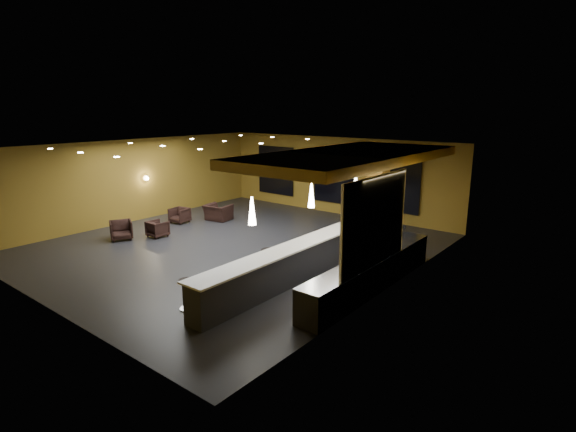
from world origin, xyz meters
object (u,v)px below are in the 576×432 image
Objects in this scene: pendant_1 at (311,195)px; staff_b at (394,228)px; bar_counter at (301,261)px; bar_stool_0 at (187,290)px; bar_stool_1 at (227,277)px; staff_c at (394,241)px; pendant_0 at (252,211)px; armchair_a at (121,230)px; bar_stool_4 at (320,239)px; bar_stool_5 at (340,233)px; pendant_2 at (355,184)px; bar_stool_3 at (292,251)px; bar_stool_2 at (268,259)px; prep_counter at (371,274)px; staff_a at (378,233)px; armchair_c at (180,215)px; armchair_d at (218,212)px; column at (377,195)px; armchair_b at (158,229)px.

pendant_1 is 3.62m from staff_b.
bar_counter is at bearing -90.00° from pendant_1.
bar_stool_1 is (0.14, 1.22, 0.01)m from bar_stool_0.
staff_c reaches higher than bar_stool_1.
bar_counter is 4.46× the size of staff_b.
pendant_0 is 0.90× the size of armchair_a.
bar_stool_5 is at bearing 85.89° from bar_stool_4.
bar_stool_3 is at bearing -109.65° from pendant_2.
pendant_2 is 6.72m from bar_stool_0.
bar_counter is 9.57× the size of bar_stool_2.
bar_stool_4 is (0.00, 2.63, -0.01)m from bar_stool_2.
pendant_0 is 1.00× the size of pendant_1.
bar_stool_4 is at bearing 150.01° from prep_counter.
bar_stool_1 is at bearing -88.82° from bar_stool_3.
armchair_c is at bearing -168.21° from staff_a.
bar_stool_4 is at bearing -6.20° from armchair_c.
prep_counter is at bearing -29.99° from bar_stool_4.
staff_b reaches higher than bar_stool_5.
armchair_a reaches higher than armchair_d.
pendant_0 reaches higher than bar_stool_5.
bar_stool_3 is (-2.43, -2.06, -0.28)m from staff_c.
pendant_2 reaches higher than armchair_a.
pendant_0 is 5.05m from staff_a.
pendant_2 is at bearing 90.00° from pendant_1.
pendant_2 is at bearing 90.00° from pendant_0.
bar_stool_2 reaches higher than armchair_a.
bar_stool_0 is 5.50m from bar_stool_4.
pendant_0 is 0.84× the size of bar_stool_2.
staff_b is 2.34× the size of bar_stool_0.
bar_stool_0 is (5.98, -6.60, 0.15)m from armchair_d.
staff_a is 0.88m from staff_b.
pendant_2 reaches higher than armchair_c.
bar_counter is 1.33× the size of prep_counter.
pendant_0 is (-2.00, -2.50, 1.92)m from prep_counter.
bar_stool_0 is at bearing -126.75° from prep_counter.
bar_stool_1 is at bearing -72.02° from armchair_a.
armchair_c is at bearing 166.68° from bar_counter.
bar_stool_4 is (-0.77, -2.50, -1.23)m from column.
prep_counter is at bearing 0.00° from pendant_1.
prep_counter reaches higher than armchair_c.
bar_stool_1 reaches higher than armchair_d.
column is at bearing 90.00° from pendant_0.
staff_a is (1.04, -1.87, -0.82)m from column.
armchair_c is 7.45m from bar_stool_2.
staff_c is 9.91m from armchair_a.
armchair_c is 0.67× the size of armchair_d.
pendant_2 reaches higher than prep_counter.
pendant_0 is at bearing -72.72° from bar_stool_3.
armchair_b is at bearing -175.70° from pendant_1.
bar_stool_3 reaches higher than armchair_a.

